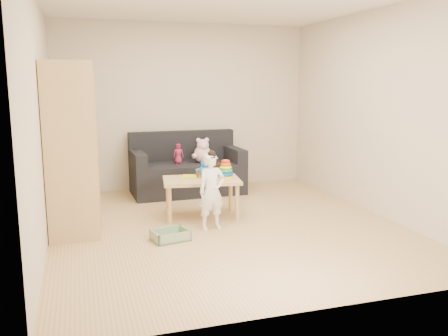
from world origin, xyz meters
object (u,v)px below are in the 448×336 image
object	(u,v)px
wardrobe	(71,148)
sofa	(187,178)
play_table	(202,198)
toddler	(212,192)

from	to	relation	value
wardrobe	sofa	distance (m)	2.27
play_table	toddler	xyz separation A→B (m)	(-0.01, -0.50, 0.19)
wardrobe	toddler	xyz separation A→B (m)	(1.53, -0.47, -0.52)
sofa	play_table	distance (m)	1.36
play_table	wardrobe	bearing A→B (deg)	-178.86
wardrobe	toddler	distance (m)	1.68
play_table	toddler	world-z (taller)	toddler
wardrobe	sofa	size ratio (longest dim) A/B	1.14
wardrobe	play_table	xyz separation A→B (m)	(1.53, 0.03, -0.70)
wardrobe	play_table	bearing A→B (deg)	1.14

